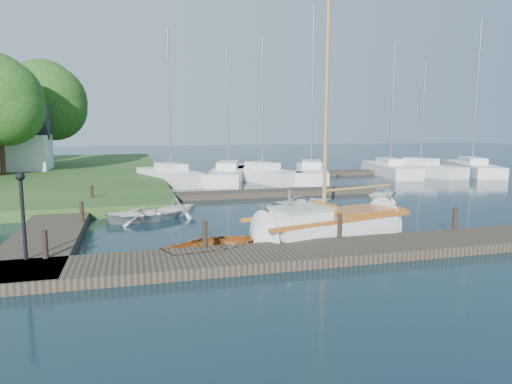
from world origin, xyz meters
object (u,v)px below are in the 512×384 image
object	(u,v)px
marina_boat_7	(472,167)
marina_boat_5	(390,168)
sailboat	(331,226)
tender_c	(305,201)
marina_boat_6	(420,168)
mooring_post_3	(455,219)
tender_d	(383,191)
mooring_post_4	(82,212)
lamp_post	(22,204)
marina_boat_2	(262,174)
tree_7	(48,101)
mooring_post_0	(45,244)
marina_boat_3	(311,171)
tender_b	(177,205)
mooring_post_5	(92,194)
dinghy	(216,242)
marina_boat_0	(171,175)
tender_a	(146,212)
mooring_post_1	(205,234)
mooring_post_2	(340,226)
house_c	(15,144)
marina_boat_1	(228,173)

from	to	relation	value
marina_boat_7	marina_boat_5	bearing A→B (deg)	103.89
sailboat	marina_boat_7	bearing A→B (deg)	24.68
tender_c	marina_boat_6	xyz separation A→B (m)	(14.78, 11.76, 0.22)
mooring_post_3	tender_d	xyz separation A→B (m)	(1.85, 7.94, -0.18)
mooring_post_4	lamp_post	xyz separation A→B (m)	(-1.00, -5.00, 1.17)
lamp_post	sailboat	xyz separation A→B (m)	(9.88, 1.46, -1.53)
mooring_post_4	sailboat	world-z (taller)	sailboat
sailboat	tender_d	world-z (taller)	sailboat
marina_boat_2	tree_7	world-z (taller)	marina_boat_2
mooring_post_0	lamp_post	world-z (taller)	lamp_post
mooring_post_3	marina_boat_3	bearing A→B (deg)	83.51
mooring_post_3	marina_boat_6	distance (m)	22.44
tender_b	marina_boat_7	distance (m)	28.51
mooring_post_5	lamp_post	distance (m)	10.12
dinghy	tender_d	size ratio (longest dim) A/B	1.72
marina_boat_0	marina_boat_7	bearing A→B (deg)	-111.36
tender_b	marina_boat_6	distance (m)	24.49
mooring_post_4	tree_7	distance (m)	27.09
mooring_post_5	sailboat	size ratio (longest dim) A/B	0.08
lamp_post	marina_boat_3	bearing A→B (deg)	49.22
mooring_post_3	tender_a	xyz separation A→B (m)	(-10.54, 6.14, -0.36)
dinghy	tender_d	bearing A→B (deg)	-75.13
lamp_post	marina_boat_2	size ratio (longest dim) A/B	0.24
sailboat	tender_a	distance (m)	7.95
tender_b	tree_7	bearing A→B (deg)	-6.83
mooring_post_4	marina_boat_7	world-z (taller)	marina_boat_7
mooring_post_1	marina_boat_3	bearing A→B (deg)	59.24
marina_boat_3	marina_boat_6	xyz separation A→B (m)	(9.80, 0.32, -0.02)
mooring_post_2	mooring_post_3	size ratio (longest dim) A/B	1.00
mooring_post_2	house_c	xyz separation A→B (m)	(-15.50, 27.00, 1.88)
dinghy	marina_boat_2	distance (m)	19.21
marina_boat_7	marina_boat_3	bearing A→B (deg)	111.17
mooring_post_5	lamp_post	xyz separation A→B (m)	(-1.00, -10.00, 1.17)
mooring_post_2	marina_boat_5	size ratio (longest dim) A/B	0.08
tender_c	tender_d	world-z (taller)	tender_d
sailboat	tender_b	size ratio (longest dim) A/B	4.79
sailboat	tender_a	world-z (taller)	sailboat
marina_boat_3	marina_boat_7	size ratio (longest dim) A/B	1.01
mooring_post_0	tree_7	bearing A→B (deg)	98.24
lamp_post	marina_boat_0	size ratio (longest dim) A/B	0.23
mooring_post_3	sailboat	world-z (taller)	sailboat
mooring_post_0	mooring_post_2	bearing A→B (deg)	0.00
dinghy	marina_boat_1	distance (m)	19.73
mooring_post_2	tender_b	xyz separation A→B (m)	(-4.68, 6.58, -0.16)
tender_c	sailboat	bearing A→B (deg)	154.74
dinghy	tender_c	xyz separation A→B (m)	(5.74, 6.95, -0.02)
mooring_post_2	marina_boat_1	bearing A→B (deg)	88.97
marina_boat_1	tender_c	bearing A→B (deg)	-156.93
mooring_post_2	tree_7	xyz separation A→B (m)	(-13.50, 31.05, 5.50)
sailboat	marina_boat_2	size ratio (longest dim) A/B	0.95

